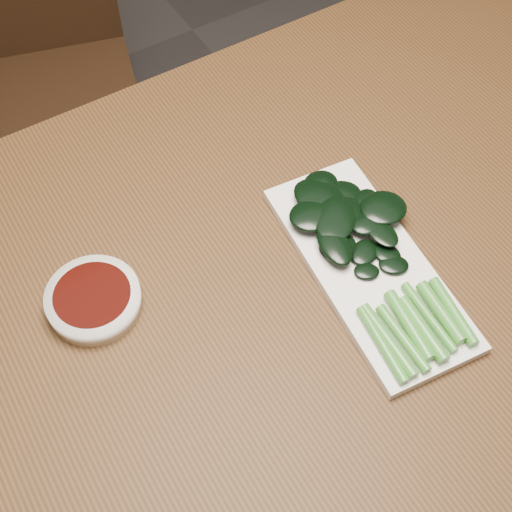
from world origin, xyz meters
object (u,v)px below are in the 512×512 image
Objects in this scene: sauce_bowl at (94,300)px; chair_far at (41,64)px; gai_lan at (362,244)px; table at (264,297)px; serving_plate at (369,267)px.

chair_far is at bearing 77.72° from sauce_bowl.
gai_lan is at bearing -18.62° from sauce_bowl.
sauce_bowl reaches higher than table.
table is 4.35× the size of gai_lan.
sauce_bowl is (-0.21, 0.06, 0.09)m from table.
serving_plate is (0.32, -0.13, -0.01)m from sauce_bowl.
serving_plate is (0.11, -0.07, 0.08)m from table.
gai_lan reaches higher than table.
chair_far is at bearing 100.06° from gai_lan.
gai_lan reaches higher than sauce_bowl.
gai_lan is at bearing -64.06° from chair_far.
table is 11.89× the size of sauce_bowl.
serving_plate reaches higher than table.
serving_plate is at bearing -22.56° from sauce_bowl.
sauce_bowl is 0.35m from gai_lan.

